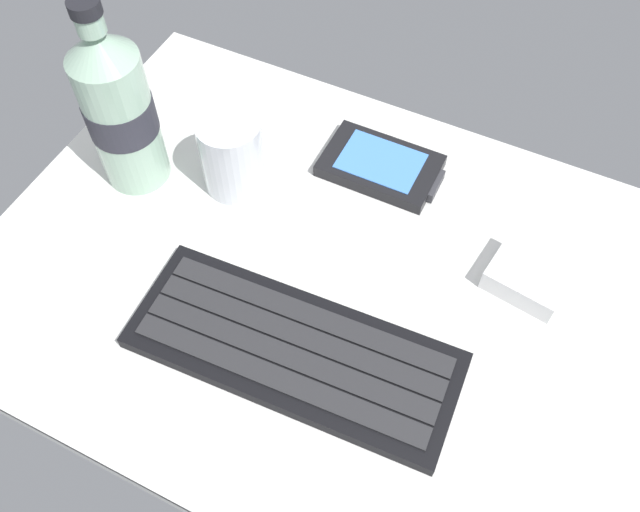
% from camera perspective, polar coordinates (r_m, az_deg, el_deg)
% --- Properties ---
extents(ground_plane, '(0.64, 0.48, 0.03)m').
position_cam_1_polar(ground_plane, '(0.65, -0.09, -2.11)').
color(ground_plane, silver).
extents(keyboard, '(0.30, 0.12, 0.02)m').
position_cam_1_polar(keyboard, '(0.60, -2.20, -7.91)').
color(keyboard, black).
rests_on(keyboard, ground_plane).
extents(handheld_device, '(0.13, 0.08, 0.02)m').
position_cam_1_polar(handheld_device, '(0.72, 5.03, 7.65)').
color(handheld_device, black).
rests_on(handheld_device, ground_plane).
extents(juice_cup, '(0.06, 0.06, 0.09)m').
position_cam_1_polar(juice_cup, '(0.69, -7.40, 8.32)').
color(juice_cup, silver).
rests_on(juice_cup, ground_plane).
extents(water_bottle, '(0.07, 0.07, 0.21)m').
position_cam_1_polar(water_bottle, '(0.68, -16.64, 11.82)').
color(water_bottle, '#9EC1A8').
rests_on(water_bottle, ground_plane).
extents(charger_block, '(0.08, 0.07, 0.02)m').
position_cam_1_polar(charger_block, '(0.66, 17.15, -1.73)').
color(charger_block, white).
rests_on(charger_block, ground_plane).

